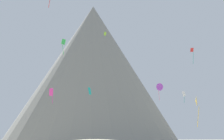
% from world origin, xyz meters
% --- Properties ---
extents(rock_massif, '(93.63, 93.63, 57.43)m').
position_xyz_m(rock_massif, '(2.40, 94.66, 27.66)').
color(rock_massif, gray).
rests_on(rock_massif, ground_plane).
extents(kite_gold_low, '(1.13, 1.87, 5.68)m').
position_xyz_m(kite_gold_low, '(18.48, 25.68, 8.91)').
color(kite_gold_low, gold).
extents(kite_green_mid, '(0.96, 0.51, 3.35)m').
position_xyz_m(kite_green_mid, '(-6.60, 31.80, 21.15)').
color(kite_green_mid, green).
extents(kite_magenta_low, '(0.81, 0.83, 3.13)m').
position_xyz_m(kite_magenta_low, '(-8.79, 34.53, 11.29)').
color(kite_magenta_low, '#D1339E').
extents(kite_violet_low, '(1.77, 0.74, 4.04)m').
position_xyz_m(kite_violet_low, '(15.48, 39.26, 13.73)').
color(kite_violet_low, purple).
extents(kite_teal_low, '(0.63, 0.58, 1.25)m').
position_xyz_m(kite_teal_low, '(-1.64, 21.88, 10.00)').
color(kite_teal_low, teal).
extents(kite_white_mid, '(1.05, 0.30, 3.22)m').
position_xyz_m(kite_white_mid, '(26.02, 51.90, 13.79)').
color(kite_white_mid, white).
extents(kite_lime_high, '(0.92, 0.98, 1.07)m').
position_xyz_m(kite_lime_high, '(4.86, 59.22, 33.00)').
color(kite_lime_high, '#8CD133').
extents(kite_red_mid, '(0.73, 0.84, 4.47)m').
position_xyz_m(kite_red_mid, '(26.68, 45.90, 24.33)').
color(kite_red_mid, red).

